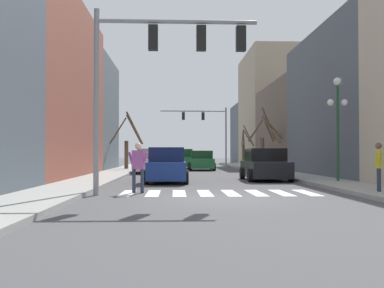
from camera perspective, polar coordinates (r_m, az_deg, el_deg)
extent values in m
plane|color=#4C4C4F|center=(13.87, 4.07, -6.94)|extent=(240.00, 240.00, 0.00)
cube|color=#9E9E99|center=(14.34, -18.46, -6.39)|extent=(2.27, 90.00, 0.15)
cube|color=#934C3D|center=(26.62, -20.10, 6.51)|extent=(6.00, 14.27, 9.85)
cube|color=#515B66|center=(37.83, -14.64, 3.54)|extent=(6.00, 9.17, 8.98)
cube|color=#515B66|center=(28.25, 21.08, 4.78)|extent=(6.00, 12.69, 8.58)
cube|color=#66564C|center=(40.11, 13.90, 2.08)|extent=(6.00, 12.64, 7.31)
cube|color=tan|center=(52.31, 10.10, 4.29)|extent=(6.00, 12.16, 12.75)
cube|color=#515B66|center=(62.14, 8.09, 1.20)|extent=(6.00, 8.26, 7.96)
cube|color=white|center=(15.82, -8.22, -6.21)|extent=(0.45, 2.60, 0.01)
cube|color=white|center=(15.75, -4.94, -6.24)|extent=(0.45, 2.60, 0.01)
cube|color=white|center=(15.73, -1.65, -6.25)|extent=(0.45, 2.60, 0.01)
cube|color=white|center=(15.77, 1.65, -6.24)|extent=(0.45, 2.60, 0.01)
cube|color=white|center=(15.85, 4.91, -6.21)|extent=(0.45, 2.60, 0.01)
cube|color=white|center=(15.99, 8.13, -6.16)|extent=(0.45, 2.60, 0.01)
cube|color=white|center=(16.17, 11.29, -6.09)|extent=(0.45, 2.60, 0.01)
cube|color=white|center=(16.41, 14.36, -6.00)|extent=(0.45, 2.60, 0.01)
cylinder|color=gray|center=(15.27, -12.05, 5.27)|extent=(0.18, 0.18, 6.20)
cylinder|color=gray|center=(15.59, -1.89, 15.26)|extent=(5.36, 0.14, 0.14)
cube|color=black|center=(15.46, -4.96, 13.29)|extent=(0.32, 0.28, 0.84)
cube|color=black|center=(15.47, 1.17, 13.27)|extent=(0.32, 0.28, 0.84)
cube|color=black|center=(15.60, 6.23, 13.15)|extent=(0.32, 0.28, 0.84)
cylinder|color=gray|center=(49.14, 4.33, 0.92)|extent=(0.18, 0.18, 6.41)
cylinder|color=gray|center=(49.04, 0.15, 4.21)|extent=(7.16, 0.14, 0.14)
cube|color=black|center=(49.05, 1.41, 3.56)|extent=(0.32, 0.28, 0.84)
cube|color=black|center=(48.96, -1.10, 3.57)|extent=(0.32, 0.28, 0.84)
cylinder|color=#1E4C2D|center=(21.22, 18.03, 1.33)|extent=(0.12, 0.12, 4.31)
sphere|color=white|center=(21.45, 17.99, 7.57)|extent=(0.36, 0.36, 0.36)
sphere|color=white|center=(21.22, 17.19, 5.06)|extent=(0.31, 0.31, 0.31)
sphere|color=white|center=(21.44, 18.81, 5.01)|extent=(0.31, 0.31, 0.31)
cube|color=#236B38|center=(42.09, -1.08, -2.24)|extent=(1.73, 4.43, 0.89)
cube|color=#133A1E|center=(42.08, -1.08, -1.14)|extent=(1.59, 2.30, 0.73)
cylinder|color=black|center=(40.75, 0.19, -2.70)|extent=(0.22, 0.64, 0.64)
cylinder|color=black|center=(40.71, -2.28, -2.70)|extent=(0.22, 0.64, 0.64)
cylinder|color=black|center=(43.49, 0.04, -2.61)|extent=(0.22, 0.64, 0.64)
cylinder|color=black|center=(43.46, -2.28, -2.61)|extent=(0.22, 0.64, 0.64)
cube|color=navy|center=(21.51, -3.24, -3.33)|extent=(1.75, 4.43, 0.82)
cube|color=#0E1C46|center=(21.49, -3.24, -1.35)|extent=(1.61, 2.30, 0.67)
cylinder|color=black|center=(20.15, -0.76, -4.24)|extent=(0.22, 0.64, 0.64)
cylinder|color=black|center=(20.19, -5.85, -4.23)|extent=(0.22, 0.64, 0.64)
cylinder|color=black|center=(22.89, -0.94, -3.87)|extent=(0.22, 0.64, 0.64)
cylinder|color=black|center=(22.92, -5.42, -3.86)|extent=(0.22, 0.64, 0.64)
cube|color=#A38423|center=(47.80, -4.28, -2.16)|extent=(1.79, 4.79, 0.82)
cube|color=#594813|center=(47.80, -4.28, -1.26)|extent=(1.64, 2.49, 0.67)
cylinder|color=black|center=(49.33, -5.28, -2.43)|extent=(0.22, 0.64, 0.64)
cylinder|color=black|center=(49.27, -3.16, -2.44)|extent=(0.22, 0.64, 0.64)
cylinder|color=black|center=(46.37, -5.47, -2.51)|extent=(0.22, 0.64, 0.64)
cylinder|color=black|center=(46.30, -3.22, -2.52)|extent=(0.22, 0.64, 0.64)
cube|color=white|center=(31.71, -5.17, -2.62)|extent=(1.95, 4.53, 0.84)
cube|color=gray|center=(31.70, -5.17, -1.23)|extent=(1.79, 2.35, 0.69)
cylinder|color=black|center=(33.18, -6.76, -3.04)|extent=(0.22, 0.64, 0.64)
cylinder|color=black|center=(33.09, -3.33, -3.05)|extent=(0.22, 0.64, 0.64)
cylinder|color=black|center=(30.39, -7.18, -3.20)|extent=(0.22, 0.64, 0.64)
cylinder|color=black|center=(30.28, -3.43, -3.22)|extent=(0.22, 0.64, 0.64)
cube|color=#236B38|center=(37.08, 1.19, -2.46)|extent=(1.86, 4.37, 0.79)
cube|color=#133A1E|center=(37.07, 1.19, -1.35)|extent=(1.71, 2.27, 0.65)
cylinder|color=black|center=(38.39, -0.34, -2.79)|extent=(0.22, 0.64, 0.64)
cylinder|color=black|center=(38.50, 2.48, -2.79)|extent=(0.22, 0.64, 0.64)
cylinder|color=black|center=(35.69, -0.20, -2.91)|extent=(0.22, 0.64, 0.64)
cylinder|color=black|center=(35.80, 2.84, -2.91)|extent=(0.22, 0.64, 0.64)
cube|color=black|center=(23.35, 9.27, -3.17)|extent=(1.93, 4.18, 0.80)
cube|color=black|center=(23.34, 9.26, -1.38)|extent=(1.78, 2.17, 0.66)
cylinder|color=black|center=(24.47, 6.40, -3.69)|extent=(0.22, 0.64, 0.64)
cylinder|color=black|center=(24.84, 10.91, -3.64)|extent=(0.22, 0.64, 0.64)
cylinder|color=black|center=(21.91, 7.42, -3.98)|extent=(0.22, 0.64, 0.64)
cylinder|color=black|center=(22.33, 12.42, -3.91)|extent=(0.22, 0.64, 0.64)
cylinder|color=#282D47|center=(15.76, 22.68, -4.24)|extent=(0.11, 0.11, 0.75)
cylinder|color=#282D47|center=(16.03, 22.61, -4.19)|extent=(0.11, 0.11, 0.75)
cube|color=gold|center=(15.87, 22.62, -1.79)|extent=(0.33, 0.42, 0.59)
sphere|color=brown|center=(15.87, 22.61, -0.23)|extent=(0.21, 0.21, 0.21)
cylinder|color=gold|center=(15.66, 22.68, -1.95)|extent=(0.17, 0.27, 0.57)
cylinder|color=gold|center=(16.09, 22.57, -1.92)|extent=(0.17, 0.27, 0.57)
cylinder|color=#282D47|center=(15.98, -7.39, -4.67)|extent=(0.12, 0.12, 0.84)
cylinder|color=#282D47|center=(15.90, -6.34, -4.69)|extent=(0.12, 0.12, 0.84)
cube|color=#9E4C93|center=(15.91, -6.86, -2.00)|extent=(0.45, 0.31, 0.66)
sphere|color=beige|center=(15.91, -6.85, -0.26)|extent=(0.23, 0.23, 0.23)
cylinder|color=#9E4C93|center=(15.98, -7.67, -2.15)|extent=(0.30, 0.15, 0.64)
cylinder|color=#9E4C93|center=(15.85, -6.04, -2.16)|extent=(0.30, 0.15, 0.64)
cylinder|color=brown|center=(45.85, 6.54, -1.42)|extent=(0.28, 0.28, 2.12)
cylinder|color=brown|center=(45.38, 6.57, 0.75)|extent=(0.23, 1.12, 1.57)
cylinder|color=brown|center=(45.39, 7.20, 1.06)|extent=(0.96, 1.30, 2.19)
cylinder|color=brown|center=(45.25, 6.43, 0.78)|extent=(0.41, 1.30, 1.62)
cylinder|color=brown|center=(45.88, 7.18, 0.76)|extent=(1.11, 0.28, 1.73)
cylinder|color=brown|center=(34.53, 8.90, -1.23)|extent=(0.31, 0.31, 2.42)
cylinder|color=brown|center=(34.17, 9.98, 1.86)|extent=(1.22, 1.26, 2.14)
cylinder|color=brown|center=(34.82, 9.71, 2.55)|extent=(1.19, 0.37, 2.56)
cylinder|color=brown|center=(35.18, 9.64, 1.91)|extent=(1.18, 1.12, 2.03)
cylinder|color=brown|center=(34.56, 10.18, 2.07)|extent=(1.62, 0.54, 1.92)
cylinder|color=brown|center=(34.55, 8.04, 1.69)|extent=(1.15, 0.29, 1.70)
cylinder|color=brown|center=(36.79, -8.33, -1.36)|extent=(0.31, 0.31, 2.26)
cylinder|color=brown|center=(36.37, -9.36, 1.71)|extent=(1.25, 1.24, 2.21)
cylinder|color=brown|center=(36.61, -7.39, 1.91)|extent=(1.35, 0.50, 2.41)
cylinder|color=brown|center=(36.81, -7.31, 2.04)|extent=(1.44, 0.19, 2.70)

